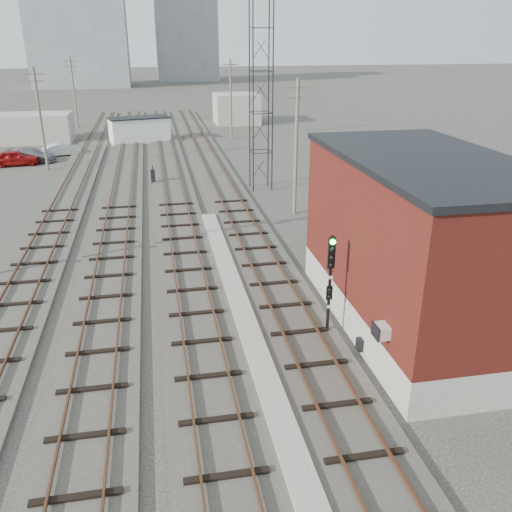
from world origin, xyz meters
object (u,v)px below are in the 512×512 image
object	(u,v)px
signal_mast	(330,277)
site_trailer	(140,130)
car_red	(15,158)
car_grey	(32,155)
switch_stand	(153,176)
car_silver	(62,150)

from	to	relation	value
signal_mast	site_trailer	bearing A→B (deg)	99.80
car_red	car_grey	distance (m)	1.82
car_red	car_grey	size ratio (longest dim) A/B	0.94
switch_stand	car_silver	world-z (taller)	switch_stand
switch_stand	car_red	xyz separation A→B (m)	(-12.76, 9.49, 0.05)
car_silver	car_grey	bearing A→B (deg)	123.63
switch_stand	car_grey	xyz separation A→B (m)	(-11.49, 10.79, -0.01)
car_silver	car_grey	size ratio (longest dim) A/B	0.82
car_red	car_silver	world-z (taller)	car_red
site_trailer	car_red	xyz separation A→B (m)	(-11.56, -10.18, -0.70)
car_silver	car_grey	world-z (taller)	car_grey
car_red	car_silver	distance (m)	5.40
signal_mast	car_grey	size ratio (longest dim) A/B	0.93
car_grey	signal_mast	bearing A→B (deg)	-142.64
car_grey	car_silver	bearing A→B (deg)	-31.59
site_trailer	car_red	size ratio (longest dim) A/B	1.68
car_silver	car_grey	distance (m)	3.58
car_red	car_grey	bearing A→B (deg)	-51.42
signal_mast	car_grey	distance (m)	41.23
signal_mast	car_grey	world-z (taller)	signal_mast
car_grey	site_trailer	bearing A→B (deg)	-38.08
car_red	switch_stand	bearing A→B (deg)	-133.70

